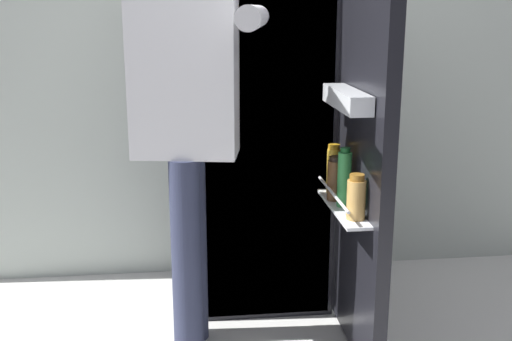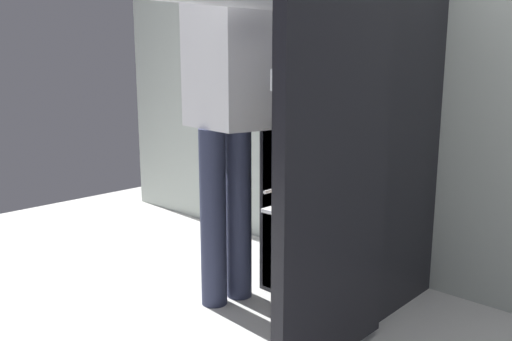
{
  "view_description": "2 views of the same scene",
  "coord_description": "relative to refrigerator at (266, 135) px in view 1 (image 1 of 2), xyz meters",
  "views": [
    {
      "loc": [
        -0.35,
        -2.34,
        1.38
      ],
      "look_at": [
        -0.08,
        -0.06,
        0.78
      ],
      "focal_mm": 44.03,
      "sensor_mm": 36.0,
      "label": 1
    },
    {
      "loc": [
        1.34,
        -1.52,
        1.08
      ],
      "look_at": [
        -0.06,
        -0.04,
        0.68
      ],
      "focal_mm": 36.03,
      "sensor_mm": 36.0,
      "label": 2
    }
  ],
  "objects": [
    {
      "name": "kitchen_wall",
      "position": [
        -0.03,
        0.4,
        0.43
      ],
      "size": [
        4.4,
        0.1,
        2.47
      ],
      "primitive_type": "cube",
      "color": "beige",
      "rests_on": "ground_plane"
    },
    {
      "name": "refrigerator",
      "position": [
        0.0,
        0.0,
        0.0
      ],
      "size": [
        0.68,
        1.2,
        1.61
      ],
      "color": "black",
      "rests_on": "ground_plane"
    },
    {
      "name": "person",
      "position": [
        -0.36,
        -0.44,
        0.18
      ],
      "size": [
        0.54,
        0.76,
        1.65
      ],
      "color": "#2D334C",
      "rests_on": "ground_plane"
    }
  ]
}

